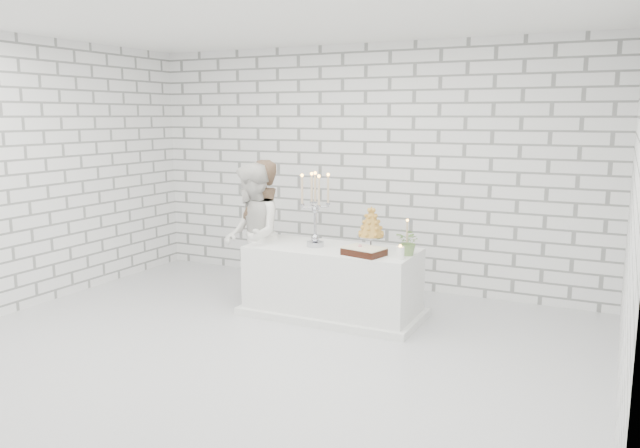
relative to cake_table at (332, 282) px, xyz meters
The scene contains 15 objects.
ground 1.20m from the cake_table, 100.04° to the right, with size 6.00×5.00×0.01m, color silver.
ceiling 2.86m from the cake_table, 100.04° to the right, with size 6.00×5.00×0.01m, color white.
wall_back 1.79m from the cake_table, 98.19° to the left, with size 6.00×0.01×3.00m, color white.
wall_front 3.80m from the cake_table, 93.14° to the right, with size 6.00×0.01×3.00m, color white.
wall_left 3.57m from the cake_table, 160.69° to the right, with size 0.01×5.00×3.00m, color white.
wall_right 3.22m from the cake_table, 21.80° to the right, with size 0.01×5.00×3.00m, color white.
cake_table is the anchor object (origin of this frame).
groom 1.12m from the cake_table, 167.81° to the left, with size 0.60×0.39×1.64m, color #4B3322.
bride 1.06m from the cake_table, behind, with size 0.79×0.61×1.62m, color white.
candelabra 0.80m from the cake_table, behind, with size 0.33×0.33×0.80m, color #A8A8B2, non-canonical shape.
croquembouche 0.73m from the cake_table, 11.18° to the left, with size 0.30×0.30×0.46m, color #B47923, non-canonical shape.
chocolate_cake 0.64m from the cake_table, 24.48° to the right, with size 0.39×0.28×0.08m, color black.
pillar_candle 0.95m from the cake_table, 13.28° to the right, with size 0.08×0.08×0.12m, color white.
extra_taper 0.95m from the cake_table, ahead, with size 0.06×0.06×0.32m, color beige.
flowers 0.99m from the cake_table, ahead, with size 0.25×0.21×0.28m, color olive.
Camera 1 is at (2.92, -4.78, 2.13)m, focal length 35.14 mm.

